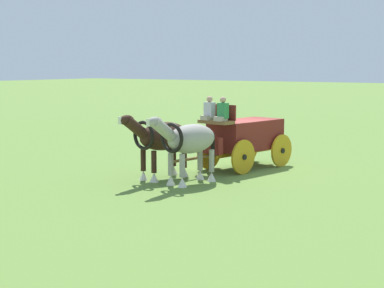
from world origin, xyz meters
name	(u,v)px	position (x,y,z in m)	size (l,w,h in m)	color
ground_plane	(245,168)	(0.00, 0.00, 0.00)	(220.00, 220.00, 0.00)	olive
show_wagon	(243,136)	(0.16, -0.03, 1.24)	(5.90, 2.29, 2.77)	maroon
draft_horse_near	(189,141)	(3.84, 0.01, 1.42)	(3.03, 1.28, 2.30)	#9E998E
draft_horse_off	(161,138)	(3.62, -1.27, 1.41)	(3.10, 1.30, 2.28)	#331E14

